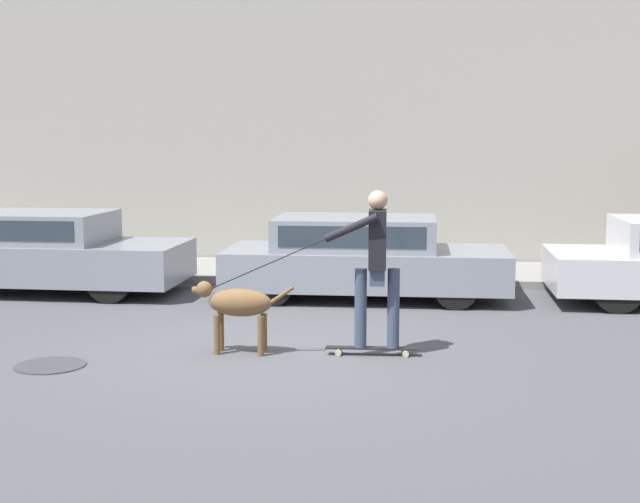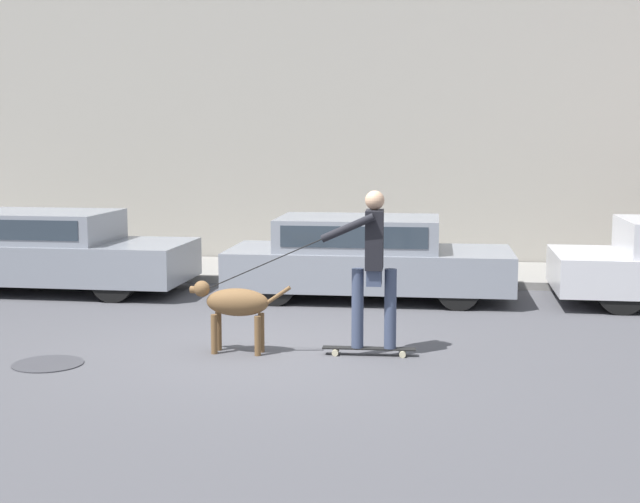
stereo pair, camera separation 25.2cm
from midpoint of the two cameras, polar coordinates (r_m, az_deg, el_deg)
ground_plane at (r=9.96m, az=-1.92°, el=-6.37°), size 36.00×36.00×0.00m
back_wall at (r=16.49m, az=1.93°, el=8.09°), size 32.00×0.30×5.16m
sidewalk_curb at (r=15.34m, az=1.42°, el=-1.29°), size 30.00×2.31×0.13m
parked_car_0 at (r=14.32m, az=-16.79°, el=-0.00°), size 4.47×1.85×1.23m
parked_car_1 at (r=13.10m, az=3.54°, el=-0.43°), size 4.14×1.73×1.20m
dog at (r=9.79m, az=-4.74°, el=-3.40°), size 1.13×0.34×0.79m
skateboarder at (r=9.58m, az=4.16°, el=-0.66°), size 2.35×0.54×1.80m
manhole_cover at (r=9.76m, az=-16.31°, el=-6.92°), size 0.73×0.73×0.01m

